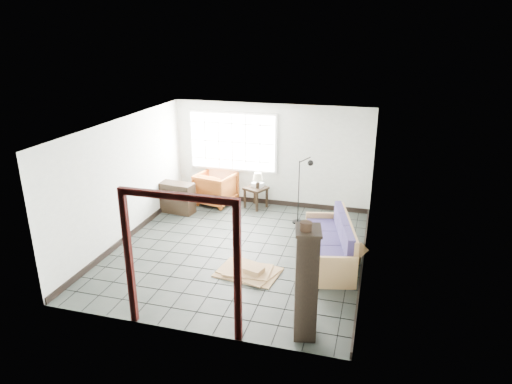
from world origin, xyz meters
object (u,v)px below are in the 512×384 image
(side_table, at_px, (256,191))
(tall_shelf, at_px, (306,283))
(futon_sofa, at_px, (332,246))
(armchair, at_px, (216,187))

(side_table, bearing_deg, tall_shelf, -66.41)
(side_table, height_order, tall_shelf, tall_shelf)
(futon_sofa, height_order, armchair, armchair)
(tall_shelf, bearing_deg, armchair, 112.07)
(futon_sofa, bearing_deg, armchair, 131.01)
(futon_sofa, relative_size, side_table, 3.32)
(futon_sofa, xyz_separation_m, tall_shelf, (-0.12, -2.37, 0.54))
(armchair, relative_size, tall_shelf, 0.53)
(futon_sofa, height_order, tall_shelf, tall_shelf)
(futon_sofa, xyz_separation_m, side_table, (-2.19, 2.36, 0.12))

